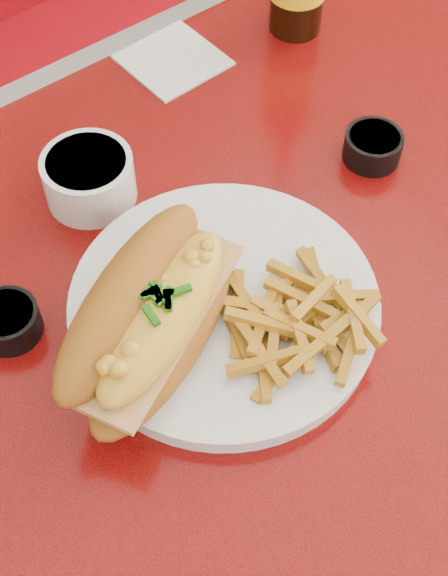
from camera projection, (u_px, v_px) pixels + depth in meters
ground at (248, 551)px, 1.38m from camera, size 8.00×8.00×0.00m
diner_table at (262, 380)px, 0.89m from camera, size 1.23×0.83×0.77m
dinner_plate at (224, 306)px, 0.74m from camera, size 0.33×0.33×0.02m
mac_hoagie at (151, 316)px, 0.67m from camera, size 0.25×0.19×0.10m
fries_pile at (296, 320)px, 0.70m from camera, size 0.15×0.14×0.04m
fork at (278, 296)px, 0.73m from camera, size 0.10×0.16×0.00m
gravy_ramekin at (89, 177)px, 0.81m from camera, size 0.09×0.09×0.05m
sauce_cup_left at (7, 320)px, 0.72m from camera, size 0.07×0.07×0.03m
sauce_cup_right at (373, 146)px, 0.85m from camera, size 0.08×0.08×0.03m
paper_napkin at (173, 60)px, 0.95m from camera, size 0.11×0.11×0.00m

